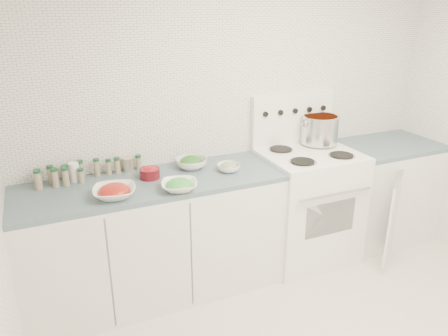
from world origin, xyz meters
TOP-DOWN VIEW (x-y plane):
  - room_walls at (0.00, 0.00)m, footprint 3.54×3.04m
  - counter_left at (-0.82, 1.19)m, footprint 1.85×0.62m
  - stove at (0.48, 1.19)m, footprint 0.76×0.70m
  - counter_right at (1.30, 1.19)m, footprint 0.89×0.87m
  - stock_pot at (0.67, 1.34)m, footprint 0.33×0.31m
  - bowl_tomato at (-1.10, 1.03)m, footprint 0.32×0.32m
  - bowl_snowpea at (-0.69, 0.97)m, footprint 0.30×0.30m
  - bowl_broccoli at (-0.48, 1.33)m, footprint 0.25×0.25m
  - bowl_zucchini at (-0.25, 1.15)m, footprint 0.20×0.20m
  - bowl_pepper at (-0.81, 1.25)m, footprint 0.14×0.14m
  - salt_canister at (-1.30, 1.40)m, footprint 0.08×0.08m
  - tin_can at (-0.92, 1.45)m, footprint 0.08×0.08m
  - spice_cluster at (-1.30, 1.41)m, footprint 0.74×0.15m

SIDE VIEW (x-z plane):
  - counter_right at x=1.30m, z-range 0.00..0.90m
  - counter_left at x=-0.82m, z-range 0.00..0.90m
  - stove at x=0.48m, z-range -0.18..1.18m
  - bowl_zucchini at x=-0.25m, z-range 0.90..0.97m
  - bowl_snowpea at x=-0.69m, z-range 0.89..0.97m
  - bowl_tomato at x=-1.10m, z-range 0.89..0.98m
  - bowl_pepper at x=-0.81m, z-range 0.90..0.99m
  - bowl_broccoli at x=-0.48m, z-range 0.90..0.99m
  - tin_can at x=-0.92m, z-range 0.90..1.00m
  - spice_cluster at x=-1.30m, z-range 0.89..1.03m
  - salt_canister at x=-1.30m, z-range 0.90..1.03m
  - stock_pot at x=0.67m, z-range 0.96..1.19m
  - room_walls at x=0.00m, z-range 0.30..2.82m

